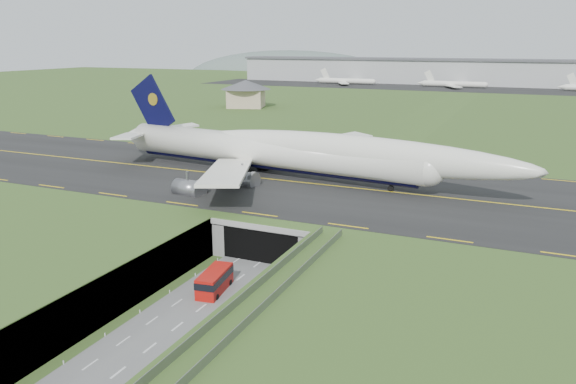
% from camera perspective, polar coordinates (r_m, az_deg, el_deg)
% --- Properties ---
extents(ground, '(900.00, 900.00, 0.00)m').
position_cam_1_polar(ground, '(76.40, -5.56, -9.32)').
color(ground, '#355020').
rests_on(ground, ground).
extents(airfield_deck, '(800.00, 800.00, 6.00)m').
position_cam_1_polar(airfield_deck, '(75.22, -5.62, -7.24)').
color(airfield_deck, gray).
rests_on(airfield_deck, ground).
extents(trench_road, '(12.00, 75.00, 0.20)m').
position_cam_1_polar(trench_road, '(70.57, -8.59, -11.49)').
color(trench_road, slate).
rests_on(trench_road, ground).
extents(taxiway, '(800.00, 44.00, 0.18)m').
position_cam_1_polar(taxiway, '(102.82, 3.34, 0.74)').
color(taxiway, black).
rests_on(taxiway, airfield_deck).
extents(tunnel_portal, '(17.00, 22.30, 6.00)m').
position_cam_1_polar(tunnel_portal, '(89.10, -0.37, -3.34)').
color(tunnel_portal, gray).
rests_on(tunnel_portal, ground).
extents(guideway, '(3.00, 53.00, 7.05)m').
position_cam_1_polar(guideway, '(54.28, -5.38, -13.76)').
color(guideway, '#A8A8A3').
rests_on(guideway, ground).
extents(jumbo_jet, '(88.94, 57.88, 19.27)m').
position_cam_1_polar(jumbo_jet, '(106.34, 0.55, 4.05)').
color(jumbo_jet, white).
rests_on(jumbo_jet, ground).
extents(shuttle_tram, '(3.60, 7.25, 2.85)m').
position_cam_1_polar(shuttle_tram, '(73.80, -7.47, -8.95)').
color(shuttle_tram, '#B1110B').
rests_on(shuttle_tram, ground).
extents(service_building, '(25.04, 25.04, 10.83)m').
position_cam_1_polar(service_building, '(227.07, -4.29, 10.17)').
color(service_building, '#C9B091').
rests_on(service_building, ground).
extents(cargo_terminal, '(320.00, 67.00, 15.60)m').
position_cam_1_polar(cargo_terminal, '(361.95, 18.63, 11.48)').
color(cargo_terminal, '#B2B2B2').
rests_on(cargo_terminal, ground).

